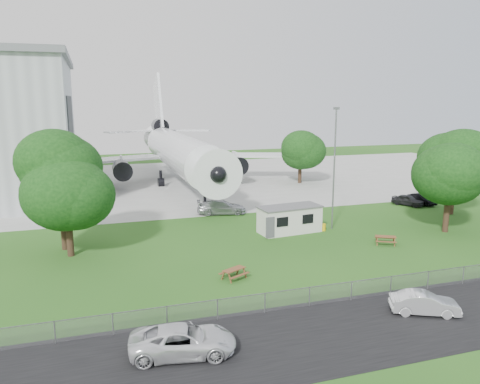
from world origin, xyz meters
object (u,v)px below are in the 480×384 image
object	(u,v)px
airliner	(178,150)
car_centre_sedan	(424,303)
picnic_west	(234,279)
picnic_east	(385,244)
site_cabin	(290,219)

from	to	relation	value
airliner	car_centre_sedan	bearing A→B (deg)	-82.71
airliner	car_centre_sedan	size ratio (longest dim) A/B	11.72
airliner	picnic_west	distance (m)	39.95
picnic_west	airliner	bearing A→B (deg)	58.67
picnic_east	picnic_west	bearing A→B (deg)	-137.74
airliner	site_cabin	distance (m)	30.26
car_centre_sedan	airliner	bearing A→B (deg)	32.27
airliner	picnic_east	xyz separation A→B (m)	(12.25, -35.78, -5.27)
picnic_east	car_centre_sedan	xyz separation A→B (m)	(-6.06, -12.67, 0.67)
airliner	picnic_east	size ratio (longest dim) A/B	26.52
picnic_west	car_centre_sedan	bearing A→B (deg)	-70.53
picnic_east	car_centre_sedan	bearing A→B (deg)	-86.75
airliner	site_cabin	xyz separation A→B (m)	(5.62, -29.47, -3.96)
site_cabin	car_centre_sedan	bearing A→B (deg)	-88.27
airliner	picnic_west	size ratio (longest dim) A/B	26.52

